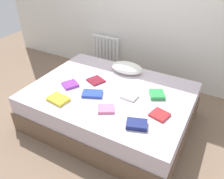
% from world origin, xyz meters
% --- Properties ---
extents(ground_plane, '(8.00, 8.00, 0.00)m').
position_xyz_m(ground_plane, '(0.00, 0.00, 0.00)').
color(ground_plane, '#7F6651').
extents(bed, '(2.00, 1.50, 0.50)m').
position_xyz_m(bed, '(0.00, 0.00, 0.25)').
color(bed, brown).
rests_on(bed, ground).
extents(radiator, '(0.52, 0.04, 0.54)m').
position_xyz_m(radiator, '(-0.77, 1.20, 0.41)').
color(radiator, white).
rests_on(radiator, ground).
extents(pillow, '(0.46, 0.30, 0.13)m').
position_xyz_m(pillow, '(-0.02, 0.52, 0.57)').
color(pillow, white).
rests_on(pillow, bed).
extents(textbook_red, '(0.21, 0.21, 0.03)m').
position_xyz_m(textbook_red, '(0.70, -0.18, 0.51)').
color(textbook_red, red).
rests_on(textbook_red, bed).
extents(textbook_white, '(0.20, 0.17, 0.03)m').
position_xyz_m(textbook_white, '(0.27, -0.03, 0.51)').
color(textbook_white, white).
rests_on(textbook_white, bed).
extents(textbook_green, '(0.24, 0.25, 0.05)m').
position_xyz_m(textbook_green, '(0.55, 0.16, 0.52)').
color(textbook_green, green).
rests_on(textbook_green, bed).
extents(textbook_purple, '(0.24, 0.25, 0.03)m').
position_xyz_m(textbook_purple, '(-0.50, -0.16, 0.52)').
color(textbook_purple, purple).
rests_on(textbook_purple, bed).
extents(textbook_navy, '(0.24, 0.21, 0.05)m').
position_xyz_m(textbook_navy, '(0.55, -0.44, 0.52)').
color(textbook_navy, navy).
rests_on(textbook_navy, bed).
extents(textbook_blue, '(0.28, 0.24, 0.03)m').
position_xyz_m(textbook_blue, '(-0.13, -0.20, 0.52)').
color(textbook_blue, '#2847B7').
rests_on(textbook_blue, bed).
extents(textbook_maroon, '(0.26, 0.25, 0.02)m').
position_xyz_m(textbook_maroon, '(-0.27, 0.10, 0.51)').
color(textbook_maroon, maroon).
rests_on(textbook_maroon, bed).
extents(textbook_yellow, '(0.26, 0.20, 0.04)m').
position_xyz_m(textbook_yellow, '(-0.42, -0.48, 0.52)').
color(textbook_yellow, yellow).
rests_on(textbook_yellow, bed).
extents(textbook_pink, '(0.23, 0.22, 0.03)m').
position_xyz_m(textbook_pink, '(0.16, -0.37, 0.52)').
color(textbook_pink, pink).
rests_on(textbook_pink, bed).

